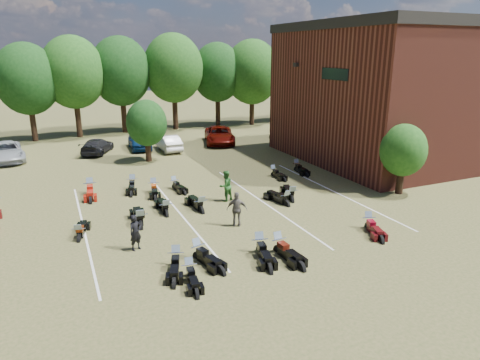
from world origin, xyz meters
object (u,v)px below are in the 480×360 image
person_black (136,233)px  person_grey (237,209)px  car_4 (139,141)px  motorcycle_3 (176,266)px  person_green (226,186)px

person_black → person_grey: (5.20, 0.68, 0.08)m
car_4 → motorcycle_3: car_4 is taller
person_black → motorcycle_3: 2.64m
car_4 → motorcycle_3: (-3.05, -22.90, -0.75)m
person_grey → motorcycle_3: bearing=63.0°
person_black → person_grey: person_grey is taller
car_4 → person_black: person_black is taller
person_green → person_grey: (-0.91, -3.77, -0.03)m
car_4 → person_green: 16.37m
person_green → motorcycle_3: (-4.90, -6.64, -0.92)m
person_grey → motorcycle_3: size_ratio=0.81×
person_black → person_green: 7.55m
person_green → motorcycle_3: 8.30m
person_grey → motorcycle_3: 5.00m
person_black → motorcycle_3: size_ratio=0.75×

